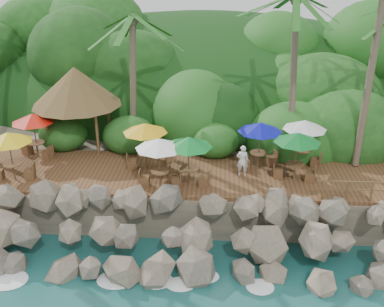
{
  "coord_description": "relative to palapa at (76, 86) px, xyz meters",
  "views": [
    {
      "loc": [
        1.36,
        -15.23,
        12.85
      ],
      "look_at": [
        0.0,
        6.0,
        3.4
      ],
      "focal_mm": 43.1,
      "sensor_mm": 36.0,
      "label": 1
    }
  ],
  "objects": [
    {
      "name": "ground",
      "position": [
        6.8,
        -9.51,
        -5.79
      ],
      "size": [
        140.0,
        140.0,
        0.0
      ],
      "primitive_type": "plane",
      "color": "#19514F",
      "rests_on": "ground"
    },
    {
      "name": "land_base",
      "position": [
        6.8,
        6.49,
        -4.74
      ],
      "size": [
        32.0,
        25.2,
        2.1
      ],
      "primitive_type": "cube",
      "color": "gray",
      "rests_on": "ground"
    },
    {
      "name": "jungle_hill",
      "position": [
        6.8,
        13.99,
        -5.79
      ],
      "size": [
        44.8,
        28.0,
        15.4
      ],
      "primitive_type": "ellipsoid",
      "color": "#143811",
      "rests_on": "ground"
    },
    {
      "name": "seawall",
      "position": [
        6.8,
        -7.51,
        -4.64
      ],
      "size": [
        29.0,
        4.0,
        2.3
      ],
      "primitive_type": null,
      "color": "gray",
      "rests_on": "ground"
    },
    {
      "name": "terrace",
      "position": [
        6.8,
        -3.51,
        -3.59
      ],
      "size": [
        26.0,
        5.0,
        0.2
      ],
      "primitive_type": "cube",
      "color": "brown",
      "rests_on": "land_base"
    },
    {
      "name": "jungle_foliage",
      "position": [
        6.8,
        5.49,
        -5.79
      ],
      "size": [
        44.0,
        16.0,
        12.0
      ],
      "primitive_type": null,
      "color": "#143811",
      "rests_on": "ground"
    },
    {
      "name": "foam_line",
      "position": [
        6.8,
        -9.21,
        -5.76
      ],
      "size": [
        25.2,
        0.8,
        0.06
      ],
      "color": "white",
      "rests_on": "ground"
    },
    {
      "name": "palapa",
      "position": [
        0.0,
        0.0,
        0.0
      ],
      "size": [
        5.09,
        5.09,
        4.6
      ],
      "color": "brown",
      "rests_on": "ground"
    },
    {
      "name": "dining_clusters",
      "position": [
        7.23,
        -3.52,
        -1.41
      ],
      "size": [
        25.91,
        5.39,
        2.5
      ],
      "color": "brown",
      "rests_on": "terrace"
    },
    {
      "name": "waiter",
      "position": [
        9.35,
        -3.67,
        -2.65
      ],
      "size": [
        0.62,
        0.42,
        1.67
      ],
      "primitive_type": "imported",
      "rotation": [
        0.0,
        0.0,
        3.11
      ],
      "color": "silver",
      "rests_on": "terrace"
    }
  ]
}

